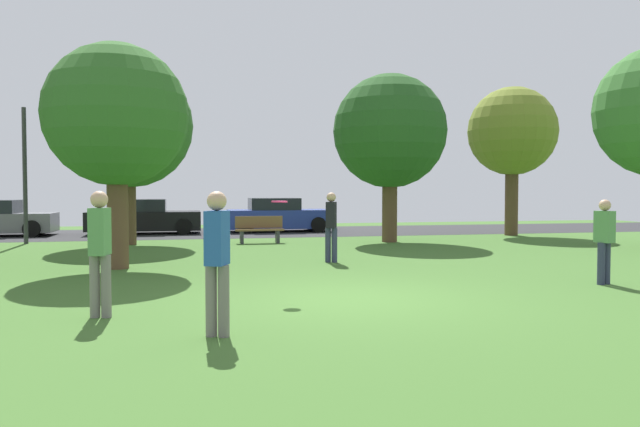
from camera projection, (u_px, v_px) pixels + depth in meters
name	position (u px, v px, depth m)	size (l,w,h in m)	color
ground_plane	(352.00, 298.00, 10.09)	(44.00, 44.00, 0.00)	#3D6628
road_strip	(250.00, 232.00, 25.70)	(44.00, 6.40, 0.01)	#28282B
birch_tree_lone	(512.00, 132.00, 23.90)	(3.44, 3.44, 5.80)	brown
oak_tree_right	(116.00, 116.00, 13.78)	(3.21, 3.21, 5.09)	brown
oak_tree_center	(130.00, 125.00, 19.78)	(4.03, 4.03, 5.89)	brown
maple_tree_far	(390.00, 132.00, 20.89)	(3.88, 3.88, 5.73)	brown
person_thrower	(331.00, 224.00, 15.06)	(0.33, 0.38, 1.72)	#2D334C
person_catcher	(217.00, 256.00, 7.44)	(0.33, 0.38, 1.78)	slate
person_bystander	(604.00, 238.00, 11.56)	(0.31, 0.37, 1.61)	#2D334C
person_walking	(100.00, 247.00, 8.56)	(0.30, 0.36, 1.78)	slate
frisbee_disc	(279.00, 202.00, 10.26)	(0.30, 0.30, 0.03)	#EA2D6B
parked_car_black	(143.00, 218.00, 24.85)	(4.45, 2.09, 1.40)	black
parked_car_blue	(278.00, 216.00, 26.20)	(4.33, 2.10, 1.43)	#233893
park_bench	(259.00, 229.00, 20.52)	(1.60, 0.45, 0.90)	brown
street_lamp_post	(25.00, 176.00, 20.21)	(0.14, 0.14, 4.50)	#2D2D33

